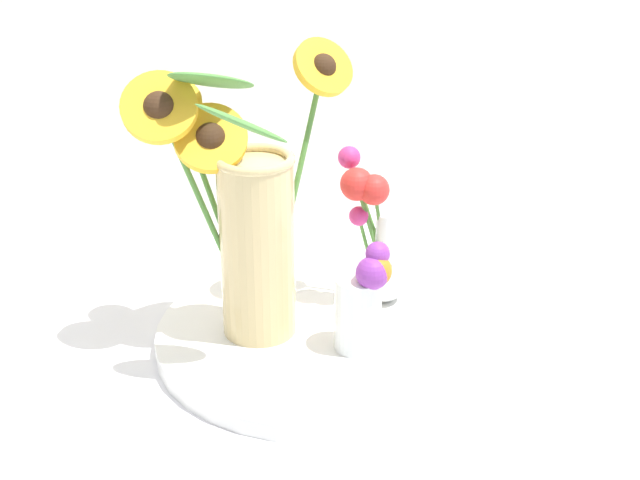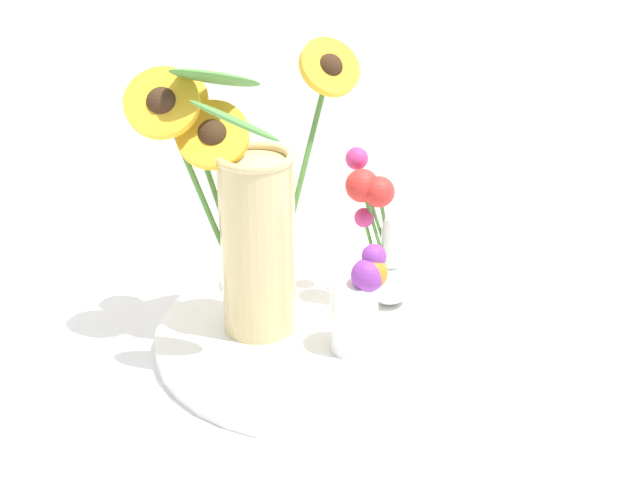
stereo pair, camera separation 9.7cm
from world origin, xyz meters
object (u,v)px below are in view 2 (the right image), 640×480
at_px(serving_tray, 320,336).
at_px(vase_small_center, 359,299).
at_px(vase_bulb_right, 380,237).
at_px(mason_jar_sunflowers, 249,212).

bearing_deg(serving_tray, vase_small_center, -61.69).
xyz_separation_m(serving_tray, vase_bulb_right, (0.09, 0.04, 0.11)).
height_order(mason_jar_sunflowers, vase_bulb_right, mason_jar_sunflowers).
bearing_deg(vase_small_center, vase_bulb_right, 59.84).
relative_size(serving_tray, vase_small_center, 2.93).
bearing_deg(vase_small_center, mason_jar_sunflowers, 140.87).
bearing_deg(vase_bulb_right, mason_jar_sunflowers, -175.87).
xyz_separation_m(mason_jar_sunflowers, vase_small_center, (0.11, -0.09, -0.09)).
height_order(mason_jar_sunflowers, vase_small_center, mason_jar_sunflowers).
distance_m(serving_tray, vase_small_center, 0.11).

